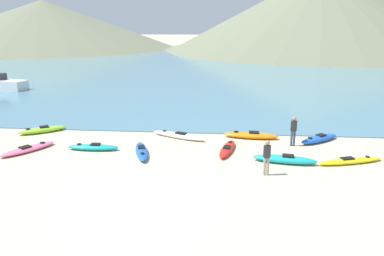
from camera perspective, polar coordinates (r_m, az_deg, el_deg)
ground_plane at (r=14.16m, az=-7.52°, el=-10.74°), size 400.00×400.00×0.00m
bay_water at (r=56.44m, az=2.27°, el=9.35°), size 160.00×70.00×0.06m
far_hill_left at (r=106.61m, az=-21.63°, el=14.50°), size 67.48×67.48×11.93m
far_hill_midleft at (r=97.64m, az=16.48°, el=13.97°), size 68.25×68.25×8.69m
far_hill_midright at (r=95.04m, az=17.90°, el=13.63°), size 43.53×43.53×8.05m
far_hill_right at (r=91.86m, az=18.74°, el=16.44°), size 67.56×67.56×17.40m
kayak_on_sand_0 at (r=21.61m, az=18.80°, el=-1.55°), size 2.56×2.22×0.40m
kayak_on_sand_1 at (r=19.80m, az=-14.82°, el=-2.84°), size 2.65×0.68×0.35m
kayak_on_sand_2 at (r=19.05m, az=5.40°, el=-3.18°), size 1.10×2.89×0.31m
kayak_on_sand_3 at (r=18.87m, az=22.95°, el=-4.61°), size 3.32×1.59×0.29m
kayak_on_sand_4 at (r=21.17m, az=-2.08°, el=-1.14°), size 3.34×1.95×0.33m
kayak_on_sand_5 at (r=20.73m, az=-23.71°, el=-2.92°), size 2.20×2.89×0.30m
kayak_on_sand_6 at (r=21.35m, az=8.99°, el=-1.09°), size 3.12×1.06×0.39m
kayak_on_sand_7 at (r=23.88m, az=-21.90°, el=-0.26°), size 2.63×2.17×0.38m
kayak_on_sand_8 at (r=18.72m, az=-7.72°, el=-3.50°), size 1.34×2.85×0.36m
kayak_on_sand_9 at (r=17.94m, az=13.94°, el=-4.64°), size 3.00×1.15×0.40m
person_near_foreground at (r=16.12m, az=11.33°, el=-4.11°), size 0.32×0.21×1.56m
person_near_waterline at (r=20.26m, az=15.21°, el=-0.18°), size 0.33×0.25×1.61m
moored_boat_0 at (r=40.95m, az=-26.99°, el=6.05°), size 5.20×2.63×1.54m
moored_boat_1 at (r=75.97m, az=17.85°, el=10.81°), size 3.81×3.06×1.36m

